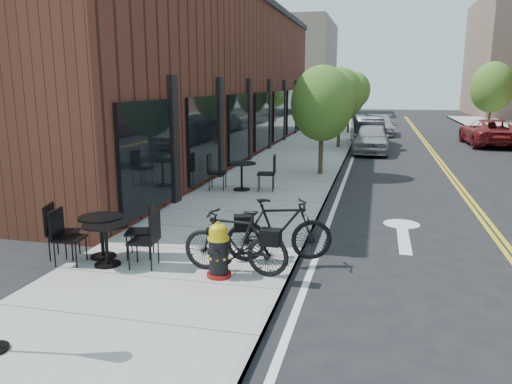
% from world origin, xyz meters
% --- Properties ---
extents(ground, '(120.00, 120.00, 0.00)m').
position_xyz_m(ground, '(0.00, 0.00, 0.00)').
color(ground, black).
rests_on(ground, ground).
extents(sidewalk_near, '(4.00, 70.00, 0.12)m').
position_xyz_m(sidewalk_near, '(-2.00, 10.00, 0.06)').
color(sidewalk_near, '#9E9B93').
rests_on(sidewalk_near, ground).
extents(building_near, '(5.00, 28.00, 7.00)m').
position_xyz_m(building_near, '(-6.50, 14.00, 3.50)').
color(building_near, '#4E2619').
rests_on(building_near, ground).
extents(bg_building_left, '(8.00, 14.00, 10.00)m').
position_xyz_m(bg_building_left, '(-8.00, 48.00, 5.00)').
color(bg_building_left, '#726656').
rests_on(bg_building_left, ground).
extents(tree_near_a, '(2.20, 2.20, 3.81)m').
position_xyz_m(tree_near_a, '(-0.60, 9.00, 2.60)').
color(tree_near_a, '#382B1E').
rests_on(tree_near_a, sidewalk_near).
extents(tree_near_b, '(2.30, 2.30, 3.98)m').
position_xyz_m(tree_near_b, '(-0.60, 17.00, 2.71)').
color(tree_near_b, '#382B1E').
rests_on(tree_near_b, sidewalk_near).
extents(tree_near_c, '(2.10, 2.10, 3.67)m').
position_xyz_m(tree_near_c, '(-0.60, 25.00, 2.53)').
color(tree_near_c, '#382B1E').
rests_on(tree_near_c, sidewalk_near).
extents(tree_near_d, '(2.40, 2.40, 4.11)m').
position_xyz_m(tree_near_d, '(-0.60, 33.00, 2.79)').
color(tree_near_d, '#382B1E').
rests_on(tree_near_d, sidewalk_near).
extents(tree_far_c, '(2.80, 2.80, 4.62)m').
position_xyz_m(tree_far_c, '(8.60, 28.00, 3.06)').
color(tree_far_c, '#382B1E').
rests_on(tree_far_c, sidewalk_far).
extents(fire_hydrant, '(0.47, 0.47, 0.95)m').
position_xyz_m(fire_hydrant, '(-1.13, -1.20, 0.57)').
color(fire_hydrant, maroon).
rests_on(fire_hydrant, sidewalk_near).
extents(bicycle_left, '(1.89, 0.63, 1.12)m').
position_xyz_m(bicycle_left, '(-0.90, -0.98, 0.68)').
color(bicycle_left, black).
rests_on(bicycle_left, sidewalk_near).
extents(bicycle_right, '(2.02, 1.13, 1.17)m').
position_xyz_m(bicycle_right, '(-0.30, -0.20, 0.70)').
color(bicycle_right, black).
rests_on(bicycle_right, sidewalk_near).
extents(bistro_set_a, '(1.93, 1.00, 1.02)m').
position_xyz_m(bistro_set_a, '(-3.52, -0.80, 0.63)').
color(bistro_set_a, black).
rests_on(bistro_set_a, sidewalk_near).
extents(bistro_set_b, '(1.87, 0.88, 0.99)m').
position_xyz_m(bistro_set_b, '(-3.22, -1.16, 0.62)').
color(bistro_set_b, black).
rests_on(bistro_set_b, sidewalk_near).
extents(bistro_set_c, '(2.05, 0.97, 1.09)m').
position_xyz_m(bistro_set_c, '(-2.60, 5.62, 0.67)').
color(bistro_set_c, black).
rests_on(bistro_set_c, sidewalk_near).
extents(parked_car_a, '(1.70, 4.16, 1.41)m').
position_xyz_m(parked_car_a, '(1.05, 15.89, 0.71)').
color(parked_car_a, '#95979C').
rests_on(parked_car_a, ground).
extents(parked_car_b, '(2.11, 4.82, 1.54)m').
position_xyz_m(parked_car_b, '(0.80, 18.94, 0.77)').
color(parked_car_b, black).
rests_on(parked_car_b, ground).
extents(parked_car_c, '(1.84, 4.44, 1.28)m').
position_xyz_m(parked_car_c, '(1.45, 24.98, 0.64)').
color(parked_car_c, '#A0A0A4').
rests_on(parked_car_c, ground).
extents(parked_car_far, '(2.60, 5.27, 1.44)m').
position_xyz_m(parked_car_far, '(7.19, 20.52, 0.72)').
color(parked_car_far, maroon).
rests_on(parked_car_far, ground).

